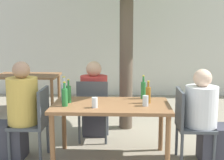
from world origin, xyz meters
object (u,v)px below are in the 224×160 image
Objects in this scene: dining_table_back at (28,79)px; amber_bottle_2 at (148,94)px; water_bottle_0 at (64,91)px; green_bottle_1 at (143,90)px; patio_chair_1 at (188,121)px; person_seated_2 at (95,102)px; patio_chair_0 at (35,119)px; drinking_glass_1 at (95,103)px; person_seated_0 at (17,115)px; drinking_glass_0 at (145,101)px; person_seated_1 at (208,121)px; patio_chair_2 at (93,107)px; dining_table_front at (111,111)px; green_bottle_4 at (69,94)px; green_bottle_3 at (65,97)px.

amber_bottle_2 is at bearing -45.74° from dining_table_back.
water_bottle_0 reaches higher than green_bottle_1.
person_seated_2 is (-1.24, 0.87, 0.01)m from patio_chair_1.
person_seated_2 is 0.94m from green_bottle_1.
patio_chair_0 is 7.45× the size of drinking_glass_1.
dining_table_back is 1.35× the size of patio_chair_0.
person_seated_0 reaches higher than green_bottle_1.
drinking_glass_0 is 0.61m from drinking_glass_1.
person_seated_2 is 1.21m from drinking_glass_0.
patio_chair_1 is 2.89× the size of water_bottle_0.
person_seated_1 is (2.37, -0.00, -0.04)m from person_seated_0.
patio_chair_2 is (1.50, -1.73, -0.11)m from dining_table_back.
person_seated_2 reaches higher than patio_chair_0.
water_bottle_0 is at bearing 165.61° from dining_table_front.
green_bottle_4 is at bearing 96.93° from patio_chair_0.
patio_chair_1 is at bearing -1.98° from green_bottle_4.
water_bottle_0 is at bearing 105.33° from person_seated_0.
person_seated_0 reaches higher than patio_chair_1.
green_bottle_4 is (-1.72, 0.05, 0.31)m from person_seated_1.
drinking_glass_0 is (0.96, 0.05, -0.05)m from green_bottle_3.
amber_bottle_2 is at bearing -79.34° from green_bottle_1.
drinking_glass_1 is (0.35, -0.24, -0.05)m from green_bottle_4.
patio_chair_0 is (-0.95, 0.00, -0.12)m from dining_table_front.
person_seated_2 is 3.76× the size of green_bottle_1.
person_seated_1 is 0.81m from drinking_glass_0.
green_bottle_3 is at bearing -95.35° from green_bottle_4.
amber_bottle_2 is 1.03m from green_bottle_3.
green_bottle_3 is 0.37m from drinking_glass_1.
water_bottle_0 is 1.06× the size of green_bottle_4.
green_bottle_1 is (-0.54, 0.32, 0.33)m from patio_chair_1.
green_bottle_3 reaches higher than drinking_glass_0.
patio_chair_2 is (0.66, 0.64, 0.00)m from patio_chair_0.
green_bottle_3 is (-0.26, -0.76, 0.32)m from patio_chair_2.
green_bottle_4 is at bearing -164.20° from green_bottle_1.
water_bottle_0 is (-0.61, 0.16, 0.21)m from dining_table_front.
amber_bottle_2 is (1.07, -0.09, -0.01)m from water_bottle_0.
drinking_glass_1 is at bearing 97.67° from person_seated_1.
green_bottle_4 is at bearing -178.89° from amber_bottle_2.
person_seated_2 is 1.13m from amber_bottle_2.
amber_bottle_2 reaches higher than drinking_glass_0.
green_bottle_1 is at bearing 37.64° from dining_table_front.
green_bottle_4 is (-1.48, 0.05, 0.32)m from patio_chair_1.
amber_bottle_2 is (0.46, 0.07, 0.19)m from dining_table_front.
green_bottle_4 is at bearing 88.02° from patio_chair_1.
person_seated_2 is (-0.00, 0.23, 0.01)m from patio_chair_2.
drinking_glass_0 is (1.03, -0.23, -0.06)m from water_bottle_0.
amber_bottle_2 is at bearing 74.02° from drinking_glass_0.
person_seated_0 reaches higher than drinking_glass_1.
water_bottle_0 is 0.55m from drinking_glass_1.
patio_chair_2 is 0.87m from drinking_glass_1.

